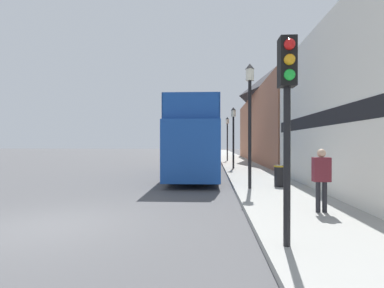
{
  "coord_description": "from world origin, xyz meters",
  "views": [
    {
      "loc": [
        3.77,
        -6.63,
        1.93
      ],
      "look_at": [
        2.65,
        10.41,
        1.87
      ],
      "focal_mm": 28.0,
      "sensor_mm": 36.0,
      "label": 1
    }
  ],
  "objects_px": {
    "tour_bus": "(195,144)",
    "traffic_signal": "(287,93)",
    "parked_car_ahead_of_bus": "(209,157)",
    "lamp_post_second": "(233,126)",
    "lamp_post_nearest": "(250,103)",
    "pedestrian_nearest": "(321,174)",
    "litter_bin": "(280,175)",
    "lamp_post_third": "(227,130)"
  },
  "relations": [
    {
      "from": "tour_bus",
      "to": "traffic_signal",
      "type": "relative_size",
      "value": 3.02
    },
    {
      "from": "tour_bus",
      "to": "pedestrian_nearest",
      "type": "distance_m",
      "value": 10.34
    },
    {
      "from": "traffic_signal",
      "to": "litter_bin",
      "type": "relative_size",
      "value": 4.11
    },
    {
      "from": "traffic_signal",
      "to": "lamp_post_second",
      "type": "relative_size",
      "value": 0.84
    },
    {
      "from": "traffic_signal",
      "to": "pedestrian_nearest",
      "type": "bearing_deg",
      "value": 60.18
    },
    {
      "from": "lamp_post_second",
      "to": "lamp_post_nearest",
      "type": "bearing_deg",
      "value": -90.14
    },
    {
      "from": "tour_bus",
      "to": "traffic_signal",
      "type": "height_order",
      "value": "tour_bus"
    },
    {
      "from": "litter_bin",
      "to": "lamp_post_second",
      "type": "bearing_deg",
      "value": 98.31
    },
    {
      "from": "lamp_post_second",
      "to": "litter_bin",
      "type": "xyz_separation_m",
      "value": [
        1.26,
        -8.65,
        -2.52
      ]
    },
    {
      "from": "lamp_post_nearest",
      "to": "lamp_post_third",
      "type": "relative_size",
      "value": 1.12
    },
    {
      "from": "litter_bin",
      "to": "lamp_post_nearest",
      "type": "bearing_deg",
      "value": -156.86
    },
    {
      "from": "lamp_post_nearest",
      "to": "traffic_signal",
      "type": "bearing_deg",
      "value": -91.69
    },
    {
      "from": "parked_car_ahead_of_bus",
      "to": "lamp_post_second",
      "type": "height_order",
      "value": "lamp_post_second"
    },
    {
      "from": "tour_bus",
      "to": "lamp_post_nearest",
      "type": "xyz_separation_m",
      "value": [
        2.46,
        -5.6,
        1.65
      ]
    },
    {
      "from": "lamp_post_second",
      "to": "lamp_post_third",
      "type": "xyz_separation_m",
      "value": [
        0.06,
        9.2,
        0.07
      ]
    },
    {
      "from": "tour_bus",
      "to": "parked_car_ahead_of_bus",
      "type": "height_order",
      "value": "tour_bus"
    },
    {
      "from": "litter_bin",
      "to": "parked_car_ahead_of_bus",
      "type": "bearing_deg",
      "value": 102.08
    },
    {
      "from": "parked_car_ahead_of_bus",
      "to": "lamp_post_second",
      "type": "bearing_deg",
      "value": -74.03
    },
    {
      "from": "traffic_signal",
      "to": "lamp_post_nearest",
      "type": "bearing_deg",
      "value": 88.31
    },
    {
      "from": "litter_bin",
      "to": "lamp_post_third",
      "type": "bearing_deg",
      "value": 93.87
    },
    {
      "from": "tour_bus",
      "to": "litter_bin",
      "type": "xyz_separation_m",
      "value": [
        3.74,
        -5.05,
        -1.25
      ]
    },
    {
      "from": "lamp_post_nearest",
      "to": "litter_bin",
      "type": "height_order",
      "value": "lamp_post_nearest"
    },
    {
      "from": "lamp_post_second",
      "to": "litter_bin",
      "type": "height_order",
      "value": "lamp_post_second"
    },
    {
      "from": "traffic_signal",
      "to": "lamp_post_second",
      "type": "bearing_deg",
      "value": 89.21
    },
    {
      "from": "pedestrian_nearest",
      "to": "lamp_post_nearest",
      "type": "relative_size",
      "value": 0.33
    },
    {
      "from": "lamp_post_second",
      "to": "tour_bus",
      "type": "bearing_deg",
      "value": -124.6
    },
    {
      "from": "traffic_signal",
      "to": "lamp_post_second",
      "type": "xyz_separation_m",
      "value": [
        0.22,
        15.84,
        0.34
      ]
    },
    {
      "from": "tour_bus",
      "to": "traffic_signal",
      "type": "bearing_deg",
      "value": -80.6
    },
    {
      "from": "pedestrian_nearest",
      "to": "lamp_post_nearest",
      "type": "xyz_separation_m",
      "value": [
        -1.32,
        3.99,
        2.39
      ]
    },
    {
      "from": "parked_car_ahead_of_bus",
      "to": "traffic_signal",
      "type": "height_order",
      "value": "traffic_signal"
    },
    {
      "from": "traffic_signal",
      "to": "parked_car_ahead_of_bus",
      "type": "bearing_deg",
      "value": 94.13
    },
    {
      "from": "lamp_post_second",
      "to": "litter_bin",
      "type": "bearing_deg",
      "value": -81.69
    },
    {
      "from": "tour_bus",
      "to": "pedestrian_nearest",
      "type": "relative_size",
      "value": 6.68
    },
    {
      "from": "lamp_post_nearest",
      "to": "litter_bin",
      "type": "xyz_separation_m",
      "value": [
        1.29,
        0.55,
        -2.9
      ]
    },
    {
      "from": "tour_bus",
      "to": "lamp_post_nearest",
      "type": "bearing_deg",
      "value": -67.39
    },
    {
      "from": "pedestrian_nearest",
      "to": "traffic_signal",
      "type": "bearing_deg",
      "value": -119.82
    },
    {
      "from": "lamp_post_second",
      "to": "litter_bin",
      "type": "distance_m",
      "value": 9.1
    },
    {
      "from": "parked_car_ahead_of_bus",
      "to": "pedestrian_nearest",
      "type": "distance_m",
      "value": 18.9
    },
    {
      "from": "tour_bus",
      "to": "litter_bin",
      "type": "distance_m",
      "value": 6.41
    },
    {
      "from": "lamp_post_third",
      "to": "lamp_post_nearest",
      "type": "bearing_deg",
      "value": -90.24
    },
    {
      "from": "pedestrian_nearest",
      "to": "traffic_signal",
      "type": "xyz_separation_m",
      "value": [
        -1.52,
        -2.65,
        1.66
      ]
    },
    {
      "from": "pedestrian_nearest",
      "to": "traffic_signal",
      "type": "relative_size",
      "value": 0.45
    }
  ]
}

